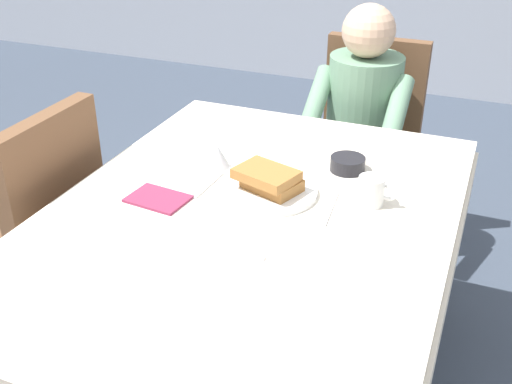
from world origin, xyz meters
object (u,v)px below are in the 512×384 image
object	(u,v)px
plate_breakfast	(270,191)
spoon_near_edge	(235,256)
diner_person	(361,116)
chair_left_side	(37,223)
breakfast_stack	(269,179)
cup_coffee	(372,191)
fork_left_of_plate	(209,185)
knife_right_of_plate	(330,208)
syrup_pitcher	(218,156)
chair_diner	(366,133)
dining_table_main	(249,240)
bowl_butter	(348,164)

from	to	relation	value
plate_breakfast	spoon_near_edge	xyz separation A→B (m)	(0.04, -0.34, -0.01)
diner_person	chair_left_side	bearing A→B (deg)	50.06
breakfast_stack	cup_coffee	world-z (taller)	cup_coffee
spoon_near_edge	fork_left_of_plate	bearing A→B (deg)	111.61
knife_right_of_plate	spoon_near_edge	distance (m)	0.35
diner_person	plate_breakfast	size ratio (longest dim) A/B	4.00
breakfast_stack	syrup_pitcher	bearing A→B (deg)	153.09
syrup_pitcher	chair_left_side	bearing A→B (deg)	-157.52
chair_left_side	chair_diner	bearing A→B (deg)	-35.97
dining_table_main	breakfast_stack	xyz separation A→B (m)	(0.01, 0.12, 0.14)
chair_diner	bowl_butter	bearing A→B (deg)	97.68
diner_person	syrup_pitcher	xyz separation A→B (m)	(-0.28, -0.78, 0.11)
dining_table_main	bowl_butter	xyz separation A→B (m)	(0.19, 0.36, 0.11)
chair_diner	plate_breakfast	xyz separation A→B (m)	(-0.06, -1.04, 0.22)
chair_left_side	spoon_near_edge	world-z (taller)	chair_left_side
cup_coffee	spoon_near_edge	world-z (taller)	cup_coffee
plate_breakfast	knife_right_of_plate	size ratio (longest dim) A/B	1.40
chair_diner	breakfast_stack	size ratio (longest dim) A/B	4.47
cup_coffee	knife_right_of_plate	xyz separation A→B (m)	(-0.10, -0.07, -0.04)
cup_coffee	knife_right_of_plate	distance (m)	0.13
syrup_pitcher	spoon_near_edge	xyz separation A→B (m)	(0.25, -0.44, -0.04)
diner_person	cup_coffee	distance (m)	0.87
spoon_near_edge	bowl_butter	bearing A→B (deg)	62.74
cup_coffee	diner_person	bearing A→B (deg)	105.16
dining_table_main	breakfast_stack	bearing A→B (deg)	83.71
bowl_butter	dining_table_main	bearing A→B (deg)	-117.22
breakfast_stack	fork_left_of_plate	world-z (taller)	breakfast_stack
chair_left_side	syrup_pitcher	bearing A→B (deg)	-67.52
chair_left_side	plate_breakfast	size ratio (longest dim) A/B	3.32
knife_right_of_plate	breakfast_stack	bearing A→B (deg)	80.15
spoon_near_edge	breakfast_stack	bearing A→B (deg)	82.49
chair_left_side	spoon_near_edge	xyz separation A→B (m)	(0.82, -0.21, 0.21)
plate_breakfast	syrup_pitcher	size ratio (longest dim) A/B	3.50
plate_breakfast	syrup_pitcher	world-z (taller)	syrup_pitcher
spoon_near_edge	dining_table_main	bearing A→B (deg)	89.83
knife_right_of_plate	spoon_near_edge	bearing A→B (deg)	149.21
diner_person	spoon_near_edge	xyz separation A→B (m)	(-0.03, -1.22, 0.07)
diner_person	breakfast_stack	bearing A→B (deg)	85.84
diner_person	cup_coffee	xyz separation A→B (m)	(0.23, -0.83, 0.11)
plate_breakfast	spoon_near_edge	distance (m)	0.34
dining_table_main	bowl_butter	bearing A→B (deg)	62.78
chair_diner	knife_right_of_plate	bearing A→B (deg)	96.81
breakfast_stack	syrup_pitcher	world-z (taller)	breakfast_stack
chair_left_side	breakfast_stack	size ratio (longest dim) A/B	4.47
plate_breakfast	spoon_near_edge	bearing A→B (deg)	-83.93
dining_table_main	fork_left_of_plate	distance (m)	0.22
bowl_butter	diner_person	bearing A→B (deg)	99.49
breakfast_stack	fork_left_of_plate	size ratio (longest dim) A/B	1.16
fork_left_of_plate	knife_right_of_plate	world-z (taller)	same
bowl_butter	chair_diner	bearing A→B (deg)	97.68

